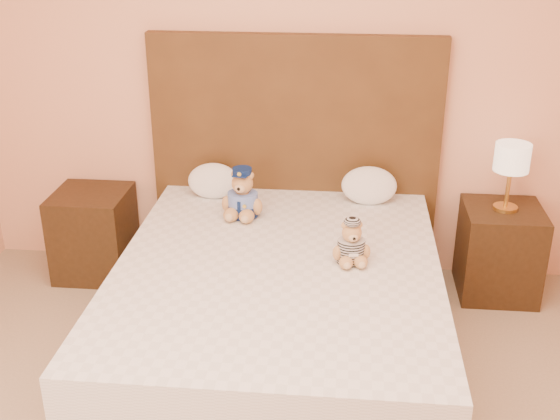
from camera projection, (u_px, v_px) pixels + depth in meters
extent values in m
cube|color=#F3AA84|center=(296.00, 59.00, 4.10)|extent=(4.00, 0.04, 2.70)
cube|color=white|center=(278.00, 332.00, 3.63)|extent=(1.60, 2.00, 0.30)
cube|color=white|center=(278.00, 286.00, 3.52)|extent=(1.60, 2.00, 0.25)
cube|color=#503418|center=(295.00, 158.00, 4.31)|extent=(1.75, 0.08, 1.50)
cube|color=#352210|center=(94.00, 233.00, 4.42)|extent=(0.45, 0.45, 0.55)
cube|color=#352210|center=(499.00, 251.00, 4.19)|extent=(0.45, 0.45, 0.55)
cylinder|color=gold|center=(505.00, 208.00, 4.08)|extent=(0.14, 0.14, 0.02)
cylinder|color=gold|center=(508.00, 187.00, 4.03)|extent=(0.02, 0.02, 0.26)
cylinder|color=beige|center=(512.00, 157.00, 3.96)|extent=(0.20, 0.20, 0.16)
ellipsoid|color=white|center=(213.00, 179.00, 4.22)|extent=(0.31, 0.20, 0.22)
ellipsoid|color=white|center=(369.00, 184.00, 4.14)|extent=(0.33, 0.21, 0.23)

